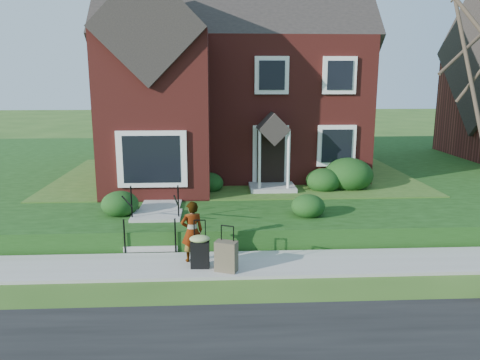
{
  "coord_description": "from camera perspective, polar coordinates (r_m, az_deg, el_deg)",
  "views": [
    {
      "loc": [
        -0.77,
        -10.7,
        4.48
      ],
      "look_at": [
        -0.12,
        2.0,
        1.72
      ],
      "focal_mm": 35.0,
      "sensor_mm": 36.0,
      "label": 1
    }
  ],
  "objects": [
    {
      "name": "walkway",
      "position": [
        16.26,
        -8.97,
        -1.62
      ],
      "size": [
        1.2,
        6.0,
        0.06
      ],
      "primitive_type": "cube",
      "color": "#9E9B93",
      "rests_on": "terrace"
    },
    {
      "name": "main_house",
      "position": [
        20.33,
        -1.41,
        14.44
      ],
      "size": [
        10.4,
        10.2,
        9.4
      ],
      "color": "maroon",
      "rests_on": "terrace"
    },
    {
      "name": "sidewalk",
      "position": [
        11.61,
        1.1,
        -10.25
      ],
      "size": [
        60.0,
        1.6,
        0.08
      ],
      "primitive_type": "cube",
      "color": "#9E9B93",
      "rests_on": "ground"
    },
    {
      "name": "woman",
      "position": [
        11.53,
        -5.87,
        -6.26
      ],
      "size": [
        0.63,
        0.5,
        1.51
      ],
      "primitive_type": "imported",
      "rotation": [
        0.0,
        0.0,
        3.43
      ],
      "color": "#999999",
      "rests_on": "sidewalk"
    },
    {
      "name": "suitcase_olive",
      "position": [
        11.01,
        -1.68,
        -9.27
      ],
      "size": [
        0.57,
        0.45,
        1.09
      ],
      "rotation": [
        0.0,
        0.0,
        -0.37
      ],
      "color": "brown",
      "rests_on": "sidewalk"
    },
    {
      "name": "ground",
      "position": [
        11.63,
        1.1,
        -10.43
      ],
      "size": [
        120.0,
        120.0,
        0.0
      ],
      "primitive_type": "plane",
      "color": "#2D5119",
      "rests_on": "ground"
    },
    {
      "name": "foundation_shrubs",
      "position": [
        16.15,
        2.06,
        0.19
      ],
      "size": [
        9.72,
        4.76,
        1.23
      ],
      "color": "#143610",
      "rests_on": "terrace"
    },
    {
      "name": "terrace",
      "position": [
        22.51,
        9.34,
        1.37
      ],
      "size": [
        44.0,
        20.0,
        0.6
      ],
      "primitive_type": "cube",
      "color": "#173A10",
      "rests_on": "ground"
    },
    {
      "name": "front_steps",
      "position": [
        13.28,
        -10.34,
        -5.52
      ],
      "size": [
        1.4,
        2.02,
        1.5
      ],
      "color": "#9E9B93",
      "rests_on": "ground"
    },
    {
      "name": "suitcase_black",
      "position": [
        11.21,
        -4.91,
        -8.43
      ],
      "size": [
        0.5,
        0.42,
        1.17
      ],
      "rotation": [
        0.0,
        0.0,
        -0.04
      ],
      "color": "black",
      "rests_on": "sidewalk"
    }
  ]
}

